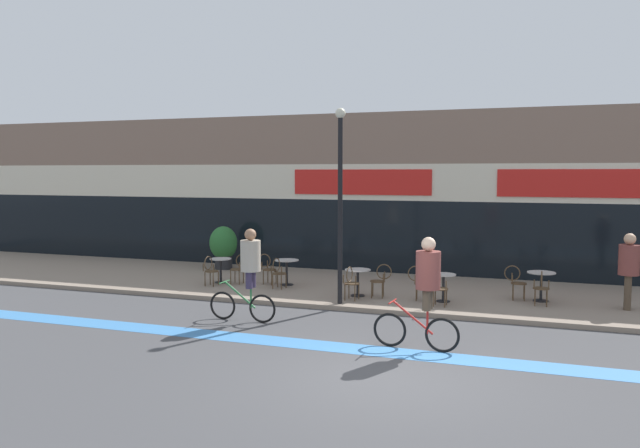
# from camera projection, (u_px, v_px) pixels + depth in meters

# --- Properties ---
(ground_plane) EXTENTS (120.00, 120.00, 0.00)m
(ground_plane) POSITION_uv_depth(u_px,v_px,m) (392.00, 377.00, 10.52)
(ground_plane) COLOR #424244
(sidewalk_slab) EXTENTS (40.00, 5.50, 0.12)m
(sidewalk_slab) POSITION_uv_depth(u_px,v_px,m) (450.00, 294.00, 17.32)
(sidewalk_slab) COLOR gray
(sidewalk_slab) RESTS_ON ground
(storefront_facade) EXTENTS (40.00, 4.06, 5.42)m
(storefront_facade) POSITION_uv_depth(u_px,v_px,m) (470.00, 194.00, 21.53)
(storefront_facade) COLOR #7F6656
(storefront_facade) RESTS_ON ground
(bike_lane_stripe) EXTENTS (36.00, 0.70, 0.01)m
(bike_lane_stripe) POSITION_uv_depth(u_px,v_px,m) (408.00, 354.00, 11.84)
(bike_lane_stripe) COLOR #3D7AB7
(bike_lane_stripe) RESTS_ON ground
(bistro_table_0) EXTENTS (0.65, 0.65, 0.74)m
(bistro_table_0) POSITION_uv_depth(u_px,v_px,m) (221.00, 266.00, 18.79)
(bistro_table_0) COLOR black
(bistro_table_0) RESTS_ON sidewalk_slab
(bistro_table_1) EXTENTS (0.71, 0.71, 0.76)m
(bistro_table_1) POSITION_uv_depth(u_px,v_px,m) (287.00, 267.00, 18.36)
(bistro_table_1) COLOR black
(bistro_table_1) RESTS_ON sidewalk_slab
(bistro_table_2) EXTENTS (0.69, 0.69, 0.73)m
(bistro_table_2) POSITION_uv_depth(u_px,v_px,m) (358.00, 277.00, 16.76)
(bistro_table_2) COLOR black
(bistro_table_2) RESTS_ON sidewalk_slab
(bistro_table_3) EXTENTS (0.64, 0.64, 0.72)m
(bistro_table_3) POSITION_uv_depth(u_px,v_px,m) (443.00, 282.00, 16.02)
(bistro_table_3) COLOR black
(bistro_table_3) RESTS_ON sidewalk_slab
(bistro_table_4) EXTENTS (0.72, 0.72, 0.76)m
(bistro_table_4) POSITION_uv_depth(u_px,v_px,m) (541.00, 280.00, 16.08)
(bistro_table_4) COLOR black
(bistro_table_4) RESTS_ON sidewalk_slab
(cafe_chair_0_near) EXTENTS (0.42, 0.58, 0.90)m
(cafe_chair_0_near) POSITION_uv_depth(u_px,v_px,m) (210.00, 269.00, 18.20)
(cafe_chair_0_near) COLOR #4C3823
(cafe_chair_0_near) RESTS_ON sidewalk_slab
(cafe_chair_0_side) EXTENTS (0.58, 0.40, 0.90)m
(cafe_chair_0_side) POSITION_uv_depth(u_px,v_px,m) (239.00, 267.00, 18.58)
(cafe_chair_0_side) COLOR #4C3823
(cafe_chair_0_side) RESTS_ON sidewalk_slab
(cafe_chair_1_near) EXTENTS (0.44, 0.59, 0.90)m
(cafe_chair_1_near) POSITION_uv_depth(u_px,v_px,m) (278.00, 271.00, 17.78)
(cafe_chair_1_near) COLOR #4C3823
(cafe_chair_1_near) RESTS_ON sidewalk_slab
(cafe_chair_1_side) EXTENTS (0.59, 0.43, 0.90)m
(cafe_chair_1_side) POSITION_uv_depth(u_px,v_px,m) (267.00, 267.00, 18.58)
(cafe_chair_1_side) COLOR #4C3823
(cafe_chair_1_side) RESTS_ON sidewalk_slab
(cafe_chair_2_near) EXTENTS (0.43, 0.59, 0.90)m
(cafe_chair_2_near) POSITION_uv_depth(u_px,v_px,m) (351.00, 281.00, 16.18)
(cafe_chair_2_near) COLOR #4C3823
(cafe_chair_2_near) RESTS_ON sidewalk_slab
(cafe_chair_2_side) EXTENTS (0.60, 0.45, 0.90)m
(cafe_chair_2_side) POSITION_uv_depth(u_px,v_px,m) (380.00, 278.00, 16.56)
(cafe_chair_2_side) COLOR #4C3823
(cafe_chair_2_side) RESTS_ON sidewalk_slab
(cafe_chair_3_near) EXTENTS (0.40, 0.57, 0.90)m
(cafe_chair_3_near) POSITION_uv_depth(u_px,v_px,m) (440.00, 286.00, 15.44)
(cafe_chair_3_near) COLOR #4C3823
(cafe_chair_3_near) RESTS_ON sidewalk_slab
(cafe_chair_3_side) EXTENTS (0.59, 0.44, 0.90)m
(cafe_chair_3_side) POSITION_uv_depth(u_px,v_px,m) (419.00, 280.00, 16.22)
(cafe_chair_3_side) COLOR #4C3823
(cafe_chair_3_side) RESTS_ON sidewalk_slab
(cafe_chair_4_near) EXTENTS (0.41, 0.58, 0.90)m
(cafe_chair_4_near) POSITION_uv_depth(u_px,v_px,m) (541.00, 286.00, 15.49)
(cafe_chair_4_near) COLOR #4C3823
(cafe_chair_4_near) RESTS_ON sidewalk_slab
(cafe_chair_4_side) EXTENTS (0.59, 0.43, 0.90)m
(cafe_chair_4_side) POSITION_uv_depth(u_px,v_px,m) (516.00, 280.00, 16.29)
(cafe_chair_4_side) COLOR #4C3823
(cafe_chair_4_side) RESTS_ON sidewalk_slab
(planter_pot) EXTENTS (0.95, 0.95, 1.48)m
(planter_pot) POSITION_uv_depth(u_px,v_px,m) (223.00, 246.00, 21.44)
(planter_pot) COLOR #232326
(planter_pot) RESTS_ON sidewalk_slab
(lamp_post) EXTENTS (0.26, 0.26, 4.92)m
(lamp_post) POSITION_uv_depth(u_px,v_px,m) (340.00, 191.00, 15.60)
(lamp_post) COLOR black
(lamp_post) RESTS_ON sidewalk_slab
(cyclist_0) EXTENTS (1.69, 0.48, 2.16)m
(cyclist_0) POSITION_uv_depth(u_px,v_px,m) (249.00, 267.00, 14.31)
(cyclist_0) COLOR black
(cyclist_0) RESTS_ON ground
(cyclist_1) EXTENTS (1.72, 0.54, 2.22)m
(cyclist_1) POSITION_uv_depth(u_px,v_px,m) (426.00, 283.00, 11.99)
(cyclist_1) COLOR black
(cyclist_1) RESTS_ON ground
(pedestrian_near_end) EXTENTS (0.54, 0.54, 1.86)m
(pedestrian_near_end) POSITION_uv_depth(u_px,v_px,m) (629.00, 264.00, 15.07)
(pedestrian_near_end) COLOR #4C3D2D
(pedestrian_near_end) RESTS_ON sidewalk_slab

